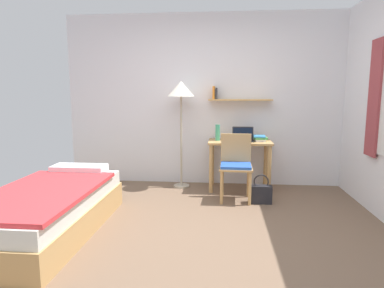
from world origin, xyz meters
The scene contains 10 objects.
ground_plane centered at (0.00, 0.00, 0.00)m, with size 5.28×5.28×0.00m, color brown.
wall_back centered at (0.00, 2.02, 1.30)m, with size 4.40×0.27×2.60m.
bed centered at (-1.52, -0.07, 0.24)m, with size 0.94×1.96×0.54m.
desk centered at (0.47, 1.70, 0.57)m, with size 0.91×0.52×0.72m.
desk_chair centered at (0.40, 1.22, 0.49)m, with size 0.43×0.43×0.87m.
standing_lamp centered at (-0.39, 1.74, 1.39)m, with size 0.39×0.39×1.58m.
laptop centered at (0.52, 1.70, 0.77)m, with size 0.31×0.21×0.20m.
water_bottle centered at (0.15, 1.71, 0.84)m, with size 0.07×0.07×0.23m, color #42A87F.
book_stack centered at (0.76, 1.71, 0.76)m, with size 0.20×0.25×0.08m.
handbag centered at (0.73, 1.08, 0.13)m, with size 0.28×0.12×0.38m.
Camera 1 is at (0.23, -3.17, 1.42)m, focal length 31.35 mm.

